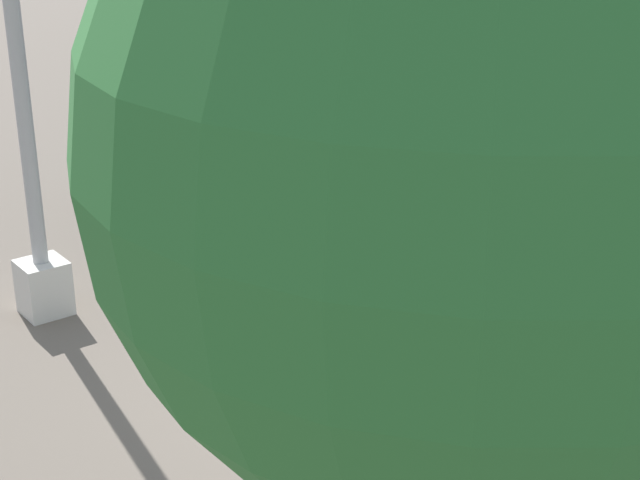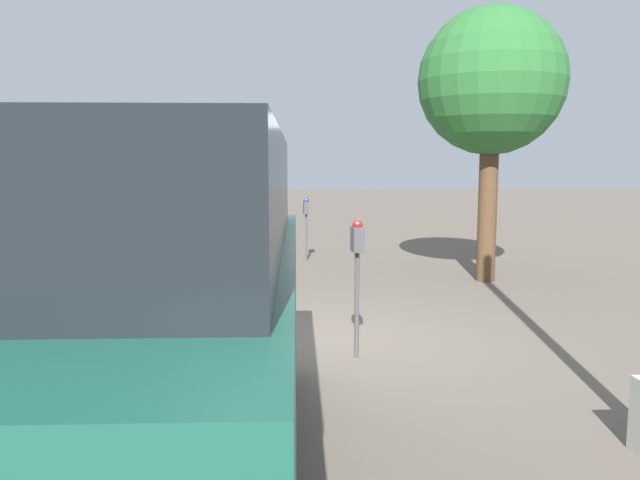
# 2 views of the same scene
# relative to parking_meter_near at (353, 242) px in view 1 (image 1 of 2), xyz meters

# --- Properties ---
(ground_plane) EXTENTS (80.00, 80.00, 0.00)m
(ground_plane) POSITION_rel_parking_meter_near_xyz_m (-0.38, -0.47, -1.09)
(ground_plane) COLOR #60564C
(parking_meter_near) EXTENTS (0.21, 0.12, 1.48)m
(parking_meter_near) POSITION_rel_parking_meter_near_xyz_m (0.00, 0.00, 0.00)
(parking_meter_near) COLOR #4C4C4C
(parking_meter_near) RESTS_ON ground
(lamp_post) EXTENTS (0.44, 0.44, 5.57)m
(lamp_post) POSITION_rel_parking_meter_near_xyz_m (2.50, 1.87, 0.61)
(lamp_post) COLOR beige
(lamp_post) RESTS_ON ground
(parked_van) EXTENTS (4.98, 2.09, 2.24)m
(parked_van) POSITION_rel_parking_meter_near_xyz_m (2.66, -1.70, 0.12)
(parked_van) COLOR #195142
(parked_van) RESTS_ON ground
(street_tree) EXTENTS (2.48, 2.48, 4.67)m
(street_tree) POSITION_rel_parking_meter_near_xyz_m (-4.07, 2.89, 2.30)
(street_tree) COLOR #513823
(street_tree) RESTS_ON ground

